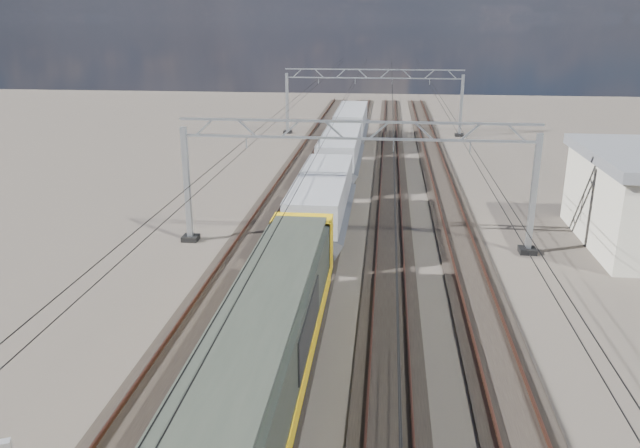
# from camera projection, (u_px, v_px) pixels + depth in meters

# --- Properties ---
(ground) EXTENTS (160.00, 160.00, 0.00)m
(ground) POSITION_uv_depth(u_px,v_px,m) (350.00, 274.00, 31.41)
(ground) COLOR #2C2721
(ground) RESTS_ON ground
(track_outer_west) EXTENTS (2.60, 140.00, 0.30)m
(track_outer_west) POSITION_uv_depth(u_px,v_px,m) (233.00, 268.00, 32.00)
(track_outer_west) COLOR black
(track_outer_west) RESTS_ON ground
(track_loco) EXTENTS (2.60, 140.00, 0.30)m
(track_loco) POSITION_uv_depth(u_px,v_px,m) (311.00, 271.00, 31.59)
(track_loco) COLOR black
(track_loco) RESTS_ON ground
(track_inner_east) EXTENTS (2.60, 140.00, 0.30)m
(track_inner_east) POSITION_uv_depth(u_px,v_px,m) (390.00, 274.00, 31.18)
(track_inner_east) COLOR black
(track_inner_east) RESTS_ON ground
(track_outer_east) EXTENTS (2.60, 140.00, 0.30)m
(track_outer_east) POSITION_uv_depth(u_px,v_px,m) (471.00, 278.00, 30.78)
(track_outer_east) COLOR black
(track_outer_east) RESTS_ON ground
(catenary_gantry_mid) EXTENTS (19.90, 0.90, 7.11)m
(catenary_gantry_mid) POSITION_uv_depth(u_px,v_px,m) (356.00, 179.00, 33.97)
(catenary_gantry_mid) COLOR #9AA2A8
(catenary_gantry_mid) RESTS_ON ground
(catenary_gantry_far) EXTENTS (19.90, 0.90, 7.11)m
(catenary_gantry_far) POSITION_uv_depth(u_px,v_px,m) (373.00, 99.00, 67.96)
(catenary_gantry_far) COLOR #9AA2A8
(catenary_gantry_far) RESTS_ON ground
(overhead_wires) EXTENTS (12.03, 140.00, 0.53)m
(overhead_wires) POSITION_uv_depth(u_px,v_px,m) (360.00, 133.00, 37.16)
(overhead_wires) COLOR black
(overhead_wires) RESTS_ON ground
(locomotive) EXTENTS (2.76, 21.10, 3.62)m
(locomotive) POSITION_uv_depth(u_px,v_px,m) (262.00, 354.00, 19.33)
(locomotive) COLOR black
(locomotive) RESTS_ON ground
(hopper_wagon_lead) EXTENTS (3.38, 13.00, 3.25)m
(hopper_wagon_lead) POSITION_uv_depth(u_px,v_px,m) (322.00, 200.00, 36.07)
(hopper_wagon_lead) COLOR black
(hopper_wagon_lead) RESTS_ON ground
(hopper_wagon_mid) EXTENTS (3.38, 13.00, 3.25)m
(hopper_wagon_mid) POSITION_uv_depth(u_px,v_px,m) (340.00, 151.00, 49.48)
(hopper_wagon_mid) COLOR black
(hopper_wagon_mid) RESTS_ON ground
(hopper_wagon_third) EXTENTS (3.38, 13.00, 3.25)m
(hopper_wagon_third) POSITION_uv_depth(u_px,v_px,m) (351.00, 123.00, 62.89)
(hopper_wagon_third) COLOR black
(hopper_wagon_third) RESTS_ON ground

